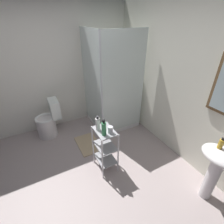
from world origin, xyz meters
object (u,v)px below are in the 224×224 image
lotion_bottle_white (98,124)px  rinse_cup (110,130)px  bath_mat (88,144)px  pedestal_sink (217,166)px  body_wash_bottle_green (104,128)px  storage_cart (105,146)px  toilet (49,122)px  hand_soap_bottle (221,144)px  shower_stall (110,106)px

lotion_bottle_white → rinse_cup: (0.15, 0.12, -0.05)m
rinse_cup → bath_mat: (-0.74, -0.10, -0.78)m
lotion_bottle_white → rinse_cup: size_ratio=2.26×
pedestal_sink → body_wash_bottle_green: body_wash_bottle_green is taller
storage_cart → bath_mat: storage_cart is taller
toilet → hand_soap_bottle: (2.35, 1.64, 0.56)m
hand_soap_bottle → storage_cart: bearing=-135.7°
pedestal_sink → lotion_bottle_white: 1.60m
storage_cart → bath_mat: 0.78m
pedestal_sink → bath_mat: size_ratio=1.35×
storage_cart → lotion_bottle_white: (-0.06, -0.07, 0.40)m
toilet → body_wash_bottle_green: (1.40, 0.58, 0.53)m
shower_stall → storage_cart: 1.24m
pedestal_sink → lotion_bottle_white: lotion_bottle_white is taller
lotion_bottle_white → toilet: bearing=-156.1°
shower_stall → rinse_cup: bearing=-27.5°
shower_stall → toilet: 1.31m
toilet → rinse_cup: 1.63m
pedestal_sink → storage_cart: size_ratio=1.09×
storage_cart → body_wash_bottle_green: body_wash_bottle_green is taller
pedestal_sink → storage_cart: 1.49m
lotion_bottle_white → hand_soap_bottle: bearing=44.5°
hand_soap_bottle → shower_stall: bearing=-170.1°
storage_cart → rinse_cup: 0.37m
lotion_bottle_white → bath_mat: size_ratio=0.38×
shower_stall → toilet: shower_stall is taller
shower_stall → storage_cart: (1.06, -0.65, -0.03)m
pedestal_sink → hand_soap_bottle: hand_soap_bottle is taller
rinse_cup → bath_mat: 1.08m
shower_stall → lotion_bottle_white: (0.99, -0.72, 0.38)m
shower_stall → bath_mat: bearing=-59.7°
shower_stall → toilet: size_ratio=2.63×
storage_cart → body_wash_bottle_green: 0.42m
toilet → shower_stall: bearing=78.7°
hand_soap_bottle → body_wash_bottle_green: body_wash_bottle_green is taller
pedestal_sink → bath_mat: pedestal_sink is taller
toilet → rinse_cup: rinse_cup is taller
shower_stall → rinse_cup: 1.33m
pedestal_sink → rinse_cup: (-1.02, -0.94, 0.21)m
lotion_bottle_white → rinse_cup: lotion_bottle_white is taller
pedestal_sink → body_wash_bottle_green: 1.48m
body_wash_bottle_green → lotion_bottle_white: bearing=-170.9°
pedestal_sink → toilet: (-2.42, -1.62, -0.26)m
toilet → rinse_cup: size_ratio=7.50×
storage_cart → rinse_cup: size_ratio=7.30×
toilet → storage_cart: toilet is taller
body_wash_bottle_green → bath_mat: body_wash_bottle_green is taller
pedestal_sink → storage_cart: bearing=-138.0°
toilet → body_wash_bottle_green: 1.61m
shower_stall → body_wash_bottle_green: (1.14, -0.70, 0.38)m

